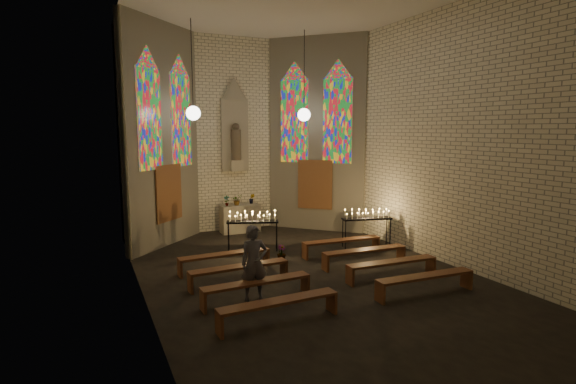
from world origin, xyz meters
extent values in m
plane|color=black|center=(0.00, 0.00, 0.00)|extent=(12.00, 12.00, 0.00)
cube|color=#F1EAC9|center=(0.00, 6.00, 3.50)|extent=(8.00, 0.02, 7.00)
cube|color=#F1EAC9|center=(0.00, -6.00, 3.50)|extent=(8.00, 0.02, 7.00)
cube|color=#F1EAC9|center=(-4.00, 0.00, 3.50)|extent=(0.02, 12.00, 7.00)
cube|color=#F1EAC9|center=(4.00, 0.00, 3.50)|extent=(0.02, 12.00, 7.00)
cube|color=#F1EAC9|center=(-2.75, 4.75, 3.50)|extent=(2.72, 2.72, 7.00)
cube|color=#F1EAC9|center=(2.75, 4.75, 3.50)|extent=(2.72, 2.72, 7.00)
cube|color=#4C3F8C|center=(-3.21, 4.06, 4.00)|extent=(0.78, 0.78, 3.00)
cube|color=#4C3F8C|center=(-2.06, 5.21, 4.00)|extent=(0.78, 0.78, 3.00)
cube|color=#4C3F8C|center=(2.06, 5.21, 4.00)|extent=(0.78, 0.78, 3.00)
cube|color=#4C3F8C|center=(3.21, 4.06, 4.00)|extent=(0.78, 0.78, 3.00)
cube|color=brown|center=(-2.63, 4.63, 1.70)|extent=(0.95, 0.95, 1.80)
cube|color=brown|center=(2.63, 4.63, 1.70)|extent=(0.95, 0.95, 1.80)
cube|color=#9C9883|center=(0.00, 5.92, 3.50)|extent=(1.00, 0.12, 2.60)
cone|color=#9C9883|center=(0.00, 5.92, 5.15)|extent=(1.00, 1.00, 0.80)
cube|color=#B4AD92|center=(0.00, 5.78, 2.40)|extent=(0.45, 0.30, 0.40)
cylinder|color=brown|center=(0.00, 5.78, 3.15)|extent=(0.36, 0.36, 1.10)
sphere|color=brown|center=(0.00, 5.78, 3.80)|extent=(0.26, 0.26, 0.26)
sphere|color=white|center=(-1.90, 4.10, 4.20)|extent=(0.44, 0.44, 0.44)
cylinder|color=black|center=(-1.90, 4.10, 5.60)|extent=(0.02, 0.02, 2.80)
sphere|color=white|center=(1.90, 4.10, 4.20)|extent=(0.44, 0.44, 0.44)
cylinder|color=black|center=(1.90, 4.10, 5.60)|extent=(0.02, 0.02, 2.80)
cube|color=#B4AD92|center=(0.00, 5.45, 0.50)|extent=(1.40, 0.60, 1.00)
imported|color=#4C723F|center=(-0.51, 5.41, 1.19)|extent=(0.24, 0.21, 0.38)
imported|color=#4C723F|center=(-0.11, 5.43, 1.19)|extent=(0.40, 0.36, 0.38)
imported|color=#4C723F|center=(0.49, 5.54, 1.19)|extent=(0.25, 0.23, 0.37)
imported|color=#4C723F|center=(-0.07, 1.55, 0.22)|extent=(0.30, 0.30, 0.45)
cube|color=black|center=(-0.45, 2.88, 0.90)|extent=(1.60, 0.89, 0.05)
cylinder|color=black|center=(-1.19, 3.00, 0.44)|extent=(0.03, 0.03, 0.88)
cylinder|color=black|center=(0.19, 2.49, 0.44)|extent=(0.03, 0.03, 0.88)
cylinder|color=black|center=(-1.09, 3.27, 0.44)|extent=(0.03, 0.03, 0.88)
cylinder|color=black|center=(0.29, 2.76, 0.44)|extent=(0.03, 0.03, 0.88)
cube|color=black|center=(3.00, 1.82, 0.91)|extent=(1.62, 0.74, 0.05)
cylinder|color=black|center=(2.25, 1.85, 0.44)|extent=(0.03, 0.03, 0.89)
cylinder|color=black|center=(3.68, 1.50, 0.44)|extent=(0.03, 0.03, 0.89)
cylinder|color=black|center=(2.32, 2.14, 0.44)|extent=(0.03, 0.03, 0.89)
cylinder|color=black|center=(3.75, 1.79, 0.44)|extent=(0.03, 0.03, 0.89)
cube|color=#582F19|center=(-1.80, 1.34, 0.44)|extent=(2.47, 0.45, 0.06)
cube|color=#582F19|center=(-2.99, 1.29, 0.22)|extent=(0.07, 0.35, 0.44)
cube|color=#582F19|center=(-0.60, 1.39, 0.22)|extent=(0.07, 0.35, 0.44)
cube|color=#582F19|center=(1.80, 1.34, 0.44)|extent=(2.47, 0.45, 0.06)
cube|color=#582F19|center=(0.60, 1.39, 0.22)|extent=(0.07, 0.35, 0.44)
cube|color=#582F19|center=(2.99, 1.29, 0.22)|extent=(0.07, 0.35, 0.44)
cube|color=#582F19|center=(-1.80, 0.14, 0.44)|extent=(2.47, 0.45, 0.06)
cube|color=#582F19|center=(-2.99, 0.09, 0.22)|extent=(0.07, 0.35, 0.44)
cube|color=#582F19|center=(-0.60, 0.19, 0.22)|extent=(0.07, 0.35, 0.44)
cube|color=#582F19|center=(1.80, 0.14, 0.44)|extent=(2.47, 0.45, 0.06)
cube|color=#582F19|center=(0.60, 0.19, 0.22)|extent=(0.07, 0.35, 0.44)
cube|color=#582F19|center=(2.99, 0.09, 0.22)|extent=(0.07, 0.35, 0.44)
cube|color=#582F19|center=(-1.80, -1.06, 0.44)|extent=(2.47, 0.45, 0.06)
cube|color=#582F19|center=(-2.99, -1.11, 0.22)|extent=(0.07, 0.35, 0.44)
cube|color=#582F19|center=(-0.60, -1.01, 0.22)|extent=(0.07, 0.35, 0.44)
cube|color=#582F19|center=(1.80, -1.06, 0.44)|extent=(2.47, 0.45, 0.06)
cube|color=#582F19|center=(0.60, -1.01, 0.22)|extent=(0.07, 0.35, 0.44)
cube|color=#582F19|center=(2.99, -1.11, 0.22)|extent=(0.07, 0.35, 0.44)
cube|color=#582F19|center=(-1.80, -2.26, 0.44)|extent=(2.47, 0.45, 0.06)
cube|color=#582F19|center=(-2.99, -2.31, 0.22)|extent=(0.07, 0.35, 0.44)
cube|color=#582F19|center=(-0.60, -2.21, 0.22)|extent=(0.07, 0.35, 0.44)
cube|color=#582F19|center=(1.80, -2.26, 0.44)|extent=(2.47, 0.45, 0.06)
cube|color=#582F19|center=(0.60, -2.21, 0.22)|extent=(0.07, 0.35, 0.44)
cube|color=#582F19|center=(2.99, -2.31, 0.22)|extent=(0.07, 0.35, 0.44)
imported|color=#4F4F59|center=(-1.80, -0.91, 0.83)|extent=(0.63, 0.43, 1.66)
camera|label=1|loc=(-5.05, -9.82, 3.71)|focal=28.00mm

